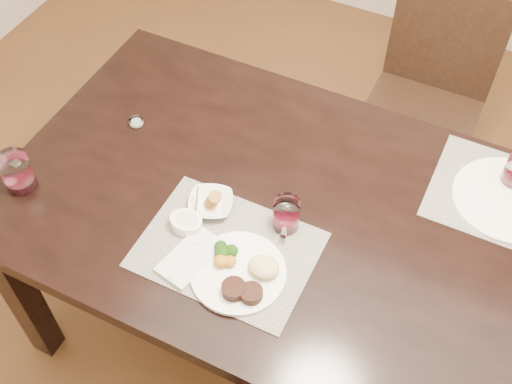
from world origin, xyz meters
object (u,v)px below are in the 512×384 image
at_px(cracker_bowl, 211,203).
at_px(far_plate, 507,199).
at_px(wine_glass_near, 286,215).
at_px(dinner_plate, 242,273).
at_px(steak_knife, 269,268).
at_px(chair_far, 429,90).

relative_size(cracker_bowl, far_plate, 0.51).
height_order(wine_glass_near, far_plate, wine_glass_near).
height_order(dinner_plate, far_plate, dinner_plate).
bearing_deg(steak_knife, wine_glass_near, 82.31).
distance_m(steak_knife, cracker_bowl, 0.26).
bearing_deg(cracker_bowl, steak_knife, -25.75).
bearing_deg(dinner_plate, chair_far, 104.52).
distance_m(dinner_plate, steak_knife, 0.07).
xyz_separation_m(dinner_plate, cracker_bowl, (-0.18, 0.16, 0.00)).
xyz_separation_m(dinner_plate, far_plate, (0.56, 0.55, -0.01)).
relative_size(steak_knife, wine_glass_near, 2.08).
bearing_deg(dinner_plate, cracker_bowl, 161.87).
height_order(steak_knife, cracker_bowl, cracker_bowl).
distance_m(dinner_plate, wine_glass_near, 0.20).
distance_m(chair_far, steak_knife, 1.18).
bearing_deg(chair_far, dinner_plate, -99.54).
bearing_deg(cracker_bowl, chair_far, 69.76).
bearing_deg(cracker_bowl, dinner_plate, -42.20).
height_order(chair_far, far_plate, chair_far).
relative_size(steak_knife, cracker_bowl, 1.32).
height_order(cracker_bowl, wine_glass_near, wine_glass_near).
bearing_deg(far_plate, steak_knife, -135.61).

